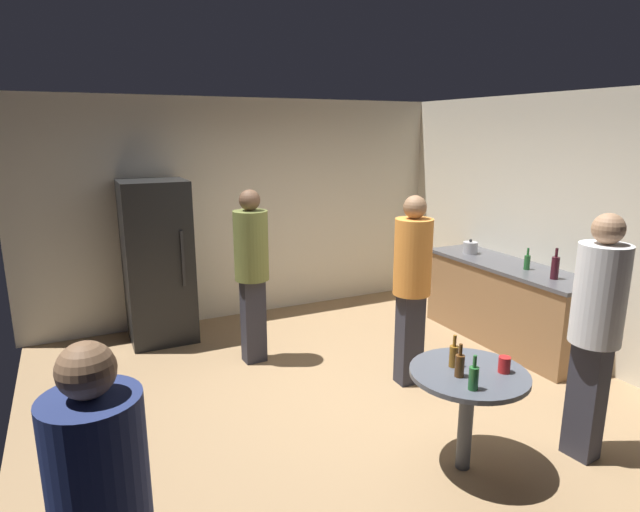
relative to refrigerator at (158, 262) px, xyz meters
name	(u,v)px	position (x,y,z in m)	size (l,w,h in m)	color
ground_plane	(343,409)	(1.16, -2.20, -0.95)	(5.20, 5.20, 0.10)	#9E7C56
wall_back	(245,210)	(1.16, 0.43, 0.45)	(5.32, 0.06, 2.70)	silver
wall_side_right	(571,228)	(3.79, -2.20, 0.45)	(0.06, 5.20, 2.70)	silver
refrigerator	(158,262)	(0.00, 0.00, 0.00)	(0.70, 0.68, 1.80)	black
kitchen_counter	(506,303)	(3.44, -1.75, -0.45)	(0.64, 2.03, 0.90)	olive
kettle	(470,248)	(3.39, -1.18, 0.07)	(0.24, 0.17, 0.18)	#B2B2B7
wine_bottle_on_counter	(555,267)	(3.39, -2.38, 0.12)	(0.08, 0.08, 0.31)	#3F141E
beer_bottle_on_counter	(527,262)	(3.43, -2.00, 0.08)	(0.06, 0.06, 0.23)	#26662D
foreground_table	(468,386)	(1.50, -3.34, -0.27)	(0.80, 0.80, 0.73)	#4C515B
beer_bottle_amber	(454,355)	(1.46, -3.23, -0.08)	(0.06, 0.06, 0.23)	#8C5919
beer_bottle_brown	(460,365)	(1.39, -3.37, -0.08)	(0.06, 0.06, 0.23)	#593314
beer_bottle_green	(474,377)	(1.35, -3.55, -0.08)	(0.06, 0.06, 0.23)	#26662D
plastic_cup_red	(504,365)	(1.71, -3.45, -0.11)	(0.08, 0.08, 0.11)	red
person_in_orange_shirt	(412,276)	(1.90, -2.10, 0.14)	(0.35, 0.35, 1.77)	#2D2D38
person_in_olive_shirt	(252,263)	(0.75, -1.02, 0.14)	(0.36, 0.36, 1.77)	#2D2D38
person_in_white_shirt	(597,319)	(2.38, -3.60, 0.16)	(0.38, 0.38, 1.79)	#2D2D38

